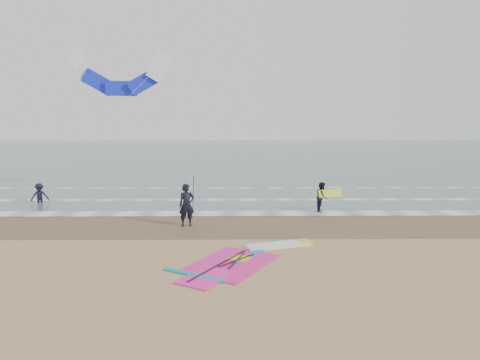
{
  "coord_description": "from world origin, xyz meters",
  "views": [
    {
      "loc": [
        -0.78,
        -13.11,
        4.74
      ],
      "look_at": [
        -0.58,
        5.0,
        2.2
      ],
      "focal_mm": 32.0,
      "sensor_mm": 36.0,
      "label": 1
    }
  ],
  "objects_px": {
    "person_walking": "(322,197)",
    "person_standing": "(187,205)",
    "windsurf_rig": "(246,258)",
    "person_wading": "(39,190)",
    "surf_kite": "(121,77)"
  },
  "relations": [
    {
      "from": "person_walking",
      "to": "person_standing",
      "type": "bearing_deg",
      "value": 132.6
    },
    {
      "from": "windsurf_rig",
      "to": "person_wading",
      "type": "xyz_separation_m",
      "value": [
        -11.63,
        10.16,
        0.72
      ]
    },
    {
      "from": "person_walking",
      "to": "person_wading",
      "type": "xyz_separation_m",
      "value": [
        -15.77,
        2.54,
        -0.03
      ]
    },
    {
      "from": "person_standing",
      "to": "person_wading",
      "type": "bearing_deg",
      "value": 131.8
    },
    {
      "from": "person_wading",
      "to": "person_walking",
      "type": "bearing_deg",
      "value": -34.39
    },
    {
      "from": "windsurf_rig",
      "to": "person_standing",
      "type": "relative_size",
      "value": 2.74
    },
    {
      "from": "person_standing",
      "to": "surf_kite",
      "type": "distance_m",
      "value": 11.68
    },
    {
      "from": "windsurf_rig",
      "to": "person_walking",
      "type": "relative_size",
      "value": 3.37
    },
    {
      "from": "person_standing",
      "to": "person_wading",
      "type": "relative_size",
      "value": 1.28
    },
    {
      "from": "person_wading",
      "to": "windsurf_rig",
      "type": "bearing_deg",
      "value": -66.37
    },
    {
      "from": "windsurf_rig",
      "to": "person_standing",
      "type": "bearing_deg",
      "value": 118.61
    },
    {
      "from": "person_walking",
      "to": "surf_kite",
      "type": "bearing_deg",
      "value": 83.71
    },
    {
      "from": "person_standing",
      "to": "person_walking",
      "type": "height_order",
      "value": "person_standing"
    },
    {
      "from": "person_standing",
      "to": "surf_kite",
      "type": "relative_size",
      "value": 0.23
    },
    {
      "from": "windsurf_rig",
      "to": "person_wading",
      "type": "height_order",
      "value": "person_wading"
    }
  ]
}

